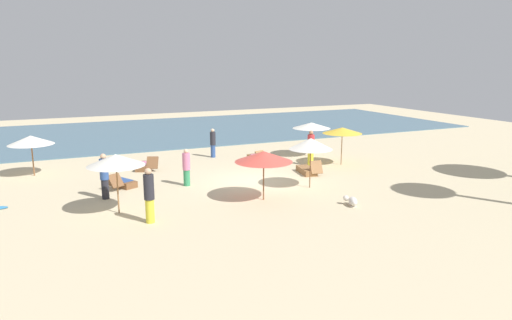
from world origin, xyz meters
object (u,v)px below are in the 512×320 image
object	(u,v)px
umbrella_5	(31,140)
lounger_1	(307,170)
person_1	(213,143)
person_4	(149,195)
umbrella_2	(311,125)
lounger_3	(145,166)
person_0	(186,167)
person_2	(104,176)
person_3	(311,148)
umbrella_3	(264,157)
umbrella_0	(116,160)
umbrella_4	(342,130)
lounger_2	(121,183)
lounger_0	(260,158)
dog	(352,201)
umbrella_1	(311,144)

from	to	relation	value
umbrella_5	lounger_1	world-z (taller)	umbrella_5
lounger_1	person_1	distance (m)	6.44
person_4	umbrella_2	bearing A→B (deg)	34.68
umbrella_5	lounger_3	world-z (taller)	umbrella_5
person_0	person_2	world-z (taller)	person_2
person_3	lounger_3	bearing A→B (deg)	161.52
umbrella_3	lounger_1	bearing A→B (deg)	38.63
person_1	person_3	world-z (taller)	person_3
umbrella_0	person_0	xyz separation A→B (m)	(3.33, 2.69, -1.14)
umbrella_4	person_1	distance (m)	7.35
umbrella_4	lounger_3	distance (m)	10.43
umbrella_3	umbrella_4	bearing A→B (deg)	32.19
lounger_2	person_3	size ratio (longest dim) A/B	0.95
umbrella_0	umbrella_5	xyz separation A→B (m)	(-2.87, 7.52, -0.24)
umbrella_2	lounger_1	world-z (taller)	umbrella_2
person_0	umbrella_5	bearing A→B (deg)	142.10
umbrella_3	lounger_0	distance (m)	7.56
lounger_3	dog	distance (m)	11.19
lounger_1	person_2	xyz separation A→B (m)	(-9.57, -0.32, 0.77)
lounger_3	person_0	bearing A→B (deg)	-75.35
lounger_2	dog	bearing A→B (deg)	-40.57
umbrella_4	umbrella_3	bearing A→B (deg)	-147.81
umbrella_4	person_4	size ratio (longest dim) A/B	1.09
lounger_0	person_0	size ratio (longest dim) A/B	1.08
umbrella_0	person_4	distance (m)	1.98
lounger_2	person_1	size ratio (longest dim) A/B	1.06
umbrella_3	umbrella_5	world-z (taller)	umbrella_3
umbrella_0	lounger_0	size ratio (longest dim) A/B	1.22
person_1	person_3	xyz separation A→B (m)	(4.00, -4.15, 0.10)
lounger_2	person_3	xyz separation A→B (m)	(9.82, 0.22, 0.76)
umbrella_4	lounger_0	bearing A→B (deg)	143.56
lounger_3	lounger_0	bearing A→B (deg)	-5.52
lounger_0	umbrella_2	bearing A→B (deg)	-0.38
lounger_1	dog	bearing A→B (deg)	-102.03
umbrella_0	umbrella_1	size ratio (longest dim) A/B	1.00
umbrella_1	umbrella_2	distance (m)	6.94
umbrella_4	dog	size ratio (longest dim) A/B	2.72
umbrella_4	lounger_0	xyz separation A→B (m)	(-3.58, 2.64, -1.66)
umbrella_3	umbrella_5	distance (m)	11.72
person_1	dog	distance (m)	11.06
umbrella_1	dog	bearing A→B (deg)	-87.69
umbrella_0	umbrella_4	distance (m)	12.54
lounger_1	person_1	size ratio (longest dim) A/B	1.03
umbrella_1	umbrella_2	world-z (taller)	umbrella_1
lounger_2	lounger_3	size ratio (longest dim) A/B	1.01
umbrella_2	lounger_1	xyz separation A→B (m)	(-2.40, -3.67, -1.63)
umbrella_2	person_3	world-z (taller)	umbrella_2
umbrella_2	umbrella_5	size ratio (longest dim) A/B	1.03
lounger_1	lounger_2	world-z (taller)	lounger_1
person_2	person_0	bearing A→B (deg)	9.83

